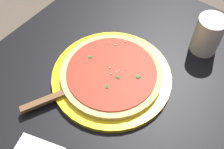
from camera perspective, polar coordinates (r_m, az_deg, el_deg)
name	(u,v)px	position (r m, az deg, el deg)	size (l,w,h in m)	color
restaurant_table	(116,98)	(0.95, 0.95, -5.03)	(0.91, 0.77, 0.75)	black
serving_plate	(112,77)	(0.80, 0.00, -0.51)	(0.35, 0.35, 0.02)	yellow
pizza	(112,73)	(0.79, 0.00, 0.23)	(0.30, 0.30, 0.02)	#DBB26B
pizza_server	(58,96)	(0.77, -11.30, -4.44)	(0.22, 0.14, 0.01)	silver
cup_tall_drink	(208,35)	(0.89, 19.47, 7.86)	(0.09, 0.09, 0.12)	silver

